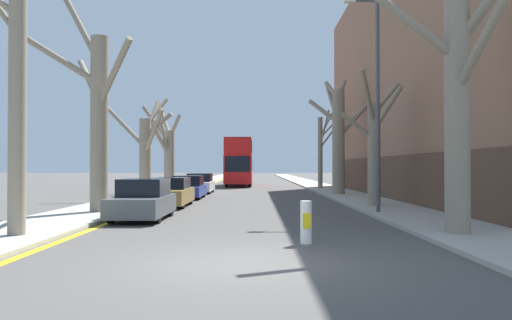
{
  "coord_description": "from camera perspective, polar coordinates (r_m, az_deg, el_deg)",
  "views": [
    {
      "loc": [
        0.4,
        -9.81,
        1.9
      ],
      "look_at": [
        0.24,
        34.64,
        2.51
      ],
      "focal_mm": 35.0,
      "sensor_mm": 36.0,
      "label": 1
    }
  ],
  "objects": [
    {
      "name": "street_tree_right_0",
      "position": [
        14.61,
        22.39,
        7.85
      ],
      "size": [
        4.57,
        3.88,
        8.79
      ],
      "color": "gray",
      "rests_on": "ground"
    },
    {
      "name": "parked_car_2",
      "position": [
        30.29,
        -7.55,
        -3.15
      ],
      "size": [
        1.83,
        4.31,
        1.37
      ],
      "color": "navy",
      "rests_on": "ground"
    },
    {
      "name": "building_facade_right",
      "position": [
        33.39,
        22.47,
        8.99
      ],
      "size": [
        10.08,
        34.46,
        15.1
      ],
      "color": "#93664C",
      "rests_on": "ground"
    },
    {
      "name": "street_tree_left_0",
      "position": [
        14.61,
        -25.61,
        6.82
      ],
      "size": [
        2.85,
        1.81,
        8.91
      ],
      "color": "gray",
      "rests_on": "ground"
    },
    {
      "name": "parked_car_3",
      "position": [
        36.33,
        -6.26,
        -2.72
      ],
      "size": [
        1.87,
        4.45,
        1.43
      ],
      "color": "silver",
      "rests_on": "ground"
    },
    {
      "name": "kerb_line_stripe",
      "position": [
        60.05,
        -4.56,
        -2.6
      ],
      "size": [
        0.24,
        120.0,
        0.01
      ],
      "primitive_type": "cube",
      "color": "yellow",
      "rests_on": "ground"
    },
    {
      "name": "street_tree_left_3",
      "position": [
        36.92,
        -9.87,
        0.85
      ],
      "size": [
        2.7,
        4.3,
        6.69
      ],
      "color": "gray",
      "rests_on": "ground"
    },
    {
      "name": "parked_car_0",
      "position": [
        18.52,
        -12.57,
        -4.53
      ],
      "size": [
        1.77,
        4.13,
        1.46
      ],
      "color": "#4C5156",
      "rests_on": "ground"
    },
    {
      "name": "sidewalk_left",
      "position": [
        60.22,
        -6.22,
        -2.54
      ],
      "size": [
        3.13,
        120.0,
        0.12
      ],
      "primitive_type": "cube",
      "color": "#A39E93",
      "rests_on": "ground"
    },
    {
      "name": "parked_car_1",
      "position": [
        24.29,
        -9.49,
        -3.7
      ],
      "size": [
        1.73,
        4.59,
        1.39
      ],
      "color": "olive",
      "rests_on": "ground"
    },
    {
      "name": "sidewalk_right",
      "position": [
        60.14,
        5.88,
        -2.54
      ],
      "size": [
        3.13,
        120.0,
        0.12
      ],
      "primitive_type": "cube",
      "color": "#A39E93",
      "rests_on": "ground"
    },
    {
      "name": "traffic_bollard",
      "position": [
        12.47,
        5.96,
        -7.09
      ],
      "size": [
        0.29,
        0.3,
        1.06
      ],
      "color": "white",
      "rests_on": "ground"
    },
    {
      "name": "street_tree_right_1",
      "position": [
        23.78,
        13.57,
        1.63
      ],
      "size": [
        2.88,
        4.09,
        6.14
      ],
      "color": "gray",
      "rests_on": "ground"
    },
    {
      "name": "street_tree_right_3",
      "position": [
        42.65,
        7.76,
        1.42
      ],
      "size": [
        2.11,
        4.18,
        7.71
      ],
      "color": "gray",
      "rests_on": "ground"
    },
    {
      "name": "street_tree_left_2",
      "position": [
        28.81,
        -12.28,
        1.17
      ],
      "size": [
        4.13,
        4.61,
        6.0
      ],
      "color": "gray",
      "rests_on": "ground"
    },
    {
      "name": "lamp_post",
      "position": [
        20.55,
        13.68,
        7.38
      ],
      "size": [
        1.4,
        0.2,
        8.69
      ],
      "color": "#4C4F54",
      "rests_on": "ground"
    },
    {
      "name": "ground_plane",
      "position": [
        10.0,
        -2.13,
        -11.73
      ],
      "size": [
        300.0,
        300.0,
        0.0
      ],
      "primitive_type": "plane",
      "color": "#4C4947"
    },
    {
      "name": "double_decker_bus",
      "position": [
        49.62,
        -1.71,
        0.01
      ],
      "size": [
        2.55,
        10.28,
        4.59
      ],
      "color": "red",
      "rests_on": "ground"
    },
    {
      "name": "street_tree_left_1",
      "position": [
        21.04,
        -17.5,
        5.12
      ],
      "size": [
        4.5,
        4.44,
        9.05
      ],
      "color": "gray",
      "rests_on": "ground"
    },
    {
      "name": "street_tree_right_2",
      "position": [
        33.89,
        9.6,
        2.87
      ],
      "size": [
        4.39,
        2.75,
        8.01
      ],
      "color": "gray",
      "rests_on": "ground"
    }
  ]
}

